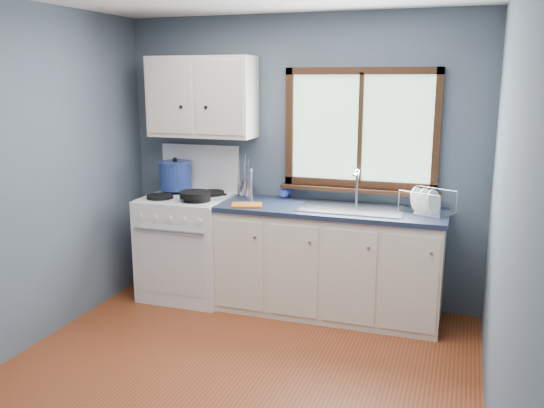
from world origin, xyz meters
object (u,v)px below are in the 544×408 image
(thermos, at_px, (250,184))
(dish_rack, at_px, (426,206))
(sink, at_px, (351,216))
(base_cabinets, at_px, (329,266))
(utensil_crock, at_px, (246,188))
(skillet, at_px, (195,195))
(stockpot, at_px, (175,175))
(gas_range, at_px, (188,243))

(thermos, distance_m, dish_rack, 1.51)
(sink, height_order, dish_rack, sink)
(base_cabinets, relative_size, utensil_crock, 4.90)
(utensil_crock, bearing_deg, sink, -10.91)
(skillet, distance_m, stockpot, 0.45)
(stockpot, distance_m, thermos, 0.74)
(gas_range, height_order, base_cabinets, gas_range)
(thermos, bearing_deg, dish_rack, -1.14)
(skillet, bearing_deg, thermos, 12.66)
(thermos, bearing_deg, skillet, -146.86)
(utensil_crock, relative_size, thermos, 1.35)
(sink, distance_m, skillet, 1.34)
(gas_range, bearing_deg, skillet, -43.56)
(sink, bearing_deg, base_cabinets, 179.87)
(sink, relative_size, thermos, 3.00)
(stockpot, xyz_separation_m, dish_rack, (2.24, -0.05, -0.12))
(sink, xyz_separation_m, utensil_crock, (-1.00, 0.19, 0.14))
(skillet, relative_size, thermos, 1.53)
(stockpot, distance_m, dish_rack, 2.25)
(stockpot, bearing_deg, utensil_crock, 7.30)
(sink, height_order, utensil_crock, utensil_crock)
(skillet, bearing_deg, gas_range, 115.96)
(sink, xyz_separation_m, thermos, (-0.92, 0.08, 0.20))
(base_cabinets, distance_m, dish_rack, 0.95)
(base_cabinets, bearing_deg, thermos, 173.52)
(gas_range, xyz_separation_m, stockpot, (-0.17, 0.13, 0.60))
(stockpot, height_order, utensil_crock, utensil_crock)
(base_cabinets, xyz_separation_m, sink, (0.18, -0.00, 0.45))
(skillet, distance_m, dish_rack, 1.92)
(gas_range, xyz_separation_m, dish_rack, (2.07, 0.07, 0.48))
(gas_range, distance_m, utensil_crock, 0.73)
(gas_range, height_order, sink, gas_range)
(base_cabinets, xyz_separation_m, dish_rack, (0.76, 0.05, 0.56))
(base_cabinets, relative_size, sink, 2.20)
(sink, relative_size, stockpot, 2.44)
(sink, relative_size, skillet, 1.96)
(skillet, height_order, thermos, thermos)
(base_cabinets, xyz_separation_m, utensil_crock, (-0.82, 0.19, 0.59))
(stockpot, xyz_separation_m, utensil_crock, (0.66, 0.08, -0.09))
(gas_range, xyz_separation_m, sink, (1.49, 0.02, 0.37))
(base_cabinets, xyz_separation_m, thermos, (-0.74, 0.08, 0.65))
(base_cabinets, distance_m, stockpot, 1.63)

